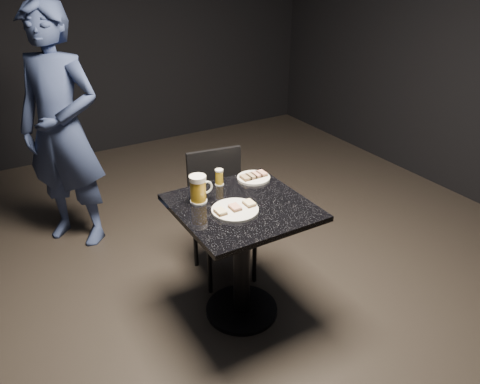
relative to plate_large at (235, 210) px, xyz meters
name	(u,v)px	position (x,y,z in m)	size (l,w,h in m)	color
floor	(242,311)	(0.07, 0.04, -0.76)	(6.00, 6.00, 0.00)	black
plate_large	(235,210)	(0.00, 0.00, 0.00)	(0.25, 0.25, 0.01)	white
plate_small	(254,178)	(0.29, 0.28, 0.00)	(0.20, 0.20, 0.01)	white
patron	(62,130)	(-0.58, 1.42, 0.11)	(0.63, 0.41, 1.73)	navy
table	(242,242)	(0.07, 0.04, -0.25)	(0.70, 0.70, 0.75)	black
beer_mug	(199,189)	(-0.12, 0.19, 0.07)	(0.14, 0.09, 0.16)	silver
beer_tumbler	(219,177)	(0.08, 0.32, 0.04)	(0.05, 0.05, 0.10)	silver
chair	(220,206)	(0.17, 0.49, -0.26)	(0.42, 0.42, 0.85)	black
canapes_on_plate_large	(235,207)	(0.00, 0.00, 0.02)	(0.23, 0.07, 0.02)	#4C3521
canapes_on_plate_small	(254,175)	(0.29, 0.28, 0.02)	(0.16, 0.07, 0.02)	#4C3521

